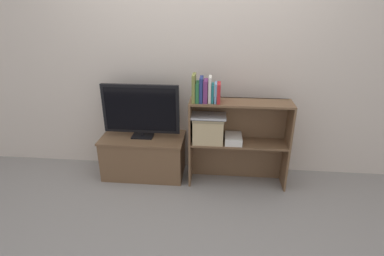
{
  "coord_description": "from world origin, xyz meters",
  "views": [
    {
      "loc": [
        0.25,
        -2.58,
        1.77
      ],
      "look_at": [
        0.0,
        0.13,
        0.6
      ],
      "focal_mm": 28.0,
      "sensor_mm": 36.0,
      "label": 1
    }
  ],
  "objects": [
    {
      "name": "book_olive",
      "position": [
        0.02,
        0.1,
        1.02
      ],
      "size": [
        0.03,
        0.16,
        0.26
      ],
      "color": "olive",
      "rests_on": "bookshelf_upper_tier"
    },
    {
      "name": "magazine_stack",
      "position": [
        0.41,
        0.12,
        0.51
      ],
      "size": [
        0.17,
        0.23,
        0.07
      ],
      "color": "silver",
      "rests_on": "bookshelf_lower_tier"
    },
    {
      "name": "book_ivory",
      "position": [
        0.17,
        0.1,
        1.01
      ],
      "size": [
        0.02,
        0.13,
        0.24
      ],
      "color": "silver",
      "rests_on": "bookshelf_upper_tier"
    },
    {
      "name": "ground_plane",
      "position": [
        0.0,
        0.0,
        0.0
      ],
      "size": [
        16.0,
        16.0,
        0.0
      ],
      "primitive_type": "plane",
      "color": "gray"
    },
    {
      "name": "bookshelf_lower_tier",
      "position": [
        0.46,
        0.19,
        0.3
      ],
      "size": [
        0.98,
        0.27,
        0.47
      ],
      "color": "brown",
      "rests_on": "ground_plane"
    },
    {
      "name": "book_plum",
      "position": [
        0.13,
        0.1,
        0.99
      ],
      "size": [
        0.04,
        0.15,
        0.21
      ],
      "color": "#6B2D66",
      "rests_on": "bookshelf_upper_tier"
    },
    {
      "name": "book_crimson",
      "position": [
        0.25,
        0.1,
        0.98
      ],
      "size": [
        0.03,
        0.15,
        0.18
      ],
      "color": "#B22328",
      "rests_on": "bookshelf_upper_tier"
    },
    {
      "name": "book_forest",
      "position": [
        0.06,
        0.1,
        0.98
      ],
      "size": [
        0.03,
        0.16,
        0.19
      ],
      "color": "#286638",
      "rests_on": "bookshelf_upper_tier"
    },
    {
      "name": "laptop",
      "position": [
        0.16,
        0.12,
        0.74
      ],
      "size": [
        0.34,
        0.21,
        0.02
      ],
      "color": "#BCBCC1",
      "rests_on": "storage_basket_left"
    },
    {
      "name": "storage_basket_left",
      "position": [
        0.16,
        0.12,
        0.61
      ],
      "size": [
        0.3,
        0.23,
        0.26
      ],
      "color": "tan",
      "rests_on": "bookshelf_lower_tier"
    },
    {
      "name": "book_skyblue",
      "position": [
        0.22,
        0.1,
        0.98
      ],
      "size": [
        0.02,
        0.14,
        0.18
      ],
      "color": "#709ECC",
      "rests_on": "bookshelf_upper_tier"
    },
    {
      "name": "tv_stand",
      "position": [
        -0.53,
        0.21,
        0.22
      ],
      "size": [
        0.87,
        0.45,
        0.45
      ],
      "color": "brown",
      "rests_on": "ground_plane"
    },
    {
      "name": "book_teal",
      "position": [
        0.2,
        0.1,
        0.98
      ],
      "size": [
        0.02,
        0.12,
        0.17
      ],
      "color": "#1E7075",
      "rests_on": "bookshelf_upper_tier"
    },
    {
      "name": "book_navy",
      "position": [
        0.09,
        0.1,
        1.01
      ],
      "size": [
        0.03,
        0.15,
        0.23
      ],
      "color": "navy",
      "rests_on": "bookshelf_upper_tier"
    },
    {
      "name": "bookshelf_upper_tier",
      "position": [
        0.46,
        0.19,
        0.74
      ],
      "size": [
        0.98,
        0.27,
        0.42
      ],
      "color": "brown",
      "rests_on": "bookshelf_lower_tier"
    },
    {
      "name": "tv",
      "position": [
        -0.53,
        0.21,
        0.75
      ],
      "size": [
        0.79,
        0.14,
        0.56
      ],
      "color": "black",
      "rests_on": "tv_stand"
    },
    {
      "name": "wall_back",
      "position": [
        0.0,
        0.46,
        1.2
      ],
      "size": [
        10.0,
        0.05,
        2.4
      ],
      "color": "beige",
      "rests_on": "ground_plane"
    }
  ]
}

